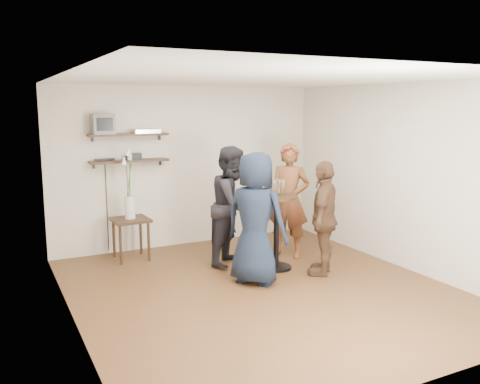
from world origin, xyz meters
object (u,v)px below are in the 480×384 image
side_table (131,225)px  dvd_deck (146,131)px  person_brown (324,218)px  person_dark (233,205)px  drinks_table (276,222)px  radio (134,156)px  person_plaid (289,200)px  person_navy (256,218)px  crt_monitor (103,124)px

side_table → dvd_deck: bearing=41.1°
person_brown → person_dark: bearing=-91.6°
drinks_table → person_dark: (-0.43, 0.51, 0.18)m
radio → dvd_deck: bearing=0.0°
radio → person_dark: bearing=-47.3°
radio → person_plaid: 2.47m
side_table → person_navy: size_ratio=0.36×
side_table → person_plaid: bearing=-22.5°
person_plaid → person_brown: person_plaid is taller
person_dark → person_plaid: bearing=-43.8°
person_dark → person_brown: (0.89, -0.99, -0.08)m
radio → person_brown: size_ratio=0.14×
dvd_deck → person_dark: bearing=-53.2°
drinks_table → person_brown: size_ratio=0.68×
crt_monitor → person_navy: 2.79m
side_table → person_brown: size_ratio=0.40×
radio → person_dark: size_ratio=0.13×
crt_monitor → person_brown: crt_monitor is taller
drinks_table → person_brown: bearing=-46.6°
person_navy → crt_monitor: bearing=-0.5°
person_plaid → person_dark: size_ratio=1.01×
drinks_table → person_brown: 0.68m
person_plaid → person_brown: 0.94m
dvd_deck → person_dark: 1.82m
crt_monitor → person_plaid: (2.48, -1.25, -1.15)m
radio → drinks_table: 2.44m
crt_monitor → person_brown: size_ratio=0.20×
crt_monitor → dvd_deck: 0.67m
person_plaid → person_navy: (-1.04, -0.84, -0.01)m
crt_monitor → person_plaid: crt_monitor is taller
drinks_table → person_navy: person_navy is taller
side_table → person_plaid: person_plaid is taller
person_navy → person_brown: bearing=-130.9°
person_navy → person_brown: size_ratio=1.10×
drinks_table → person_plaid: size_ratio=0.61×
person_plaid → person_dark: 0.92m
person_navy → person_plaid: bearing=-86.2°
person_brown → side_table: bearing=-83.8°
person_dark → person_navy: (-0.11, -0.89, -0.00)m
radio → person_navy: (0.99, -2.09, -0.66)m
radio → person_navy: size_ratio=0.13×
crt_monitor → person_dark: bearing=-37.5°
person_plaid → drinks_table: bearing=-90.0°
crt_monitor → person_navy: bearing=-55.4°
dvd_deck → crt_monitor: bearing=180.0°
dvd_deck → radio: bearing=180.0°
person_plaid → person_brown: bearing=-44.6°
dvd_deck → radio: (-0.21, 0.00, -0.38)m
radio → person_plaid: bearing=-31.7°
crt_monitor → dvd_deck: (0.66, 0.00, -0.12)m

